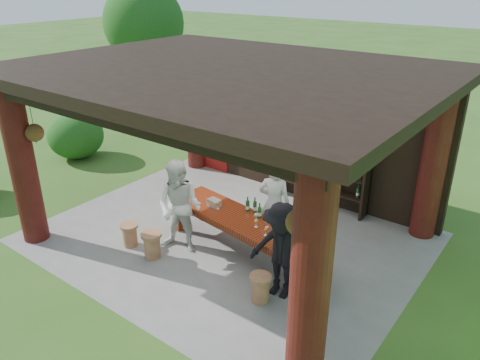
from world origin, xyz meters
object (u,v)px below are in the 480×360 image
Objects in this scene: stool_near_left at (152,245)px; napkin_basket at (214,203)px; tasting_table at (242,224)px; wine_shelf at (318,161)px; guest_man at (281,251)px; host at (274,204)px; stool_far_left at (130,234)px; guest_woman at (180,207)px; stool_near_right at (260,288)px.

stool_near_left is 2.00× the size of napkin_basket.
stool_near_left is at bearing -137.76° from tasting_table.
napkin_basket is at bearing 173.16° from tasting_table.
wine_shelf reaches higher than guest_man.
host reaches higher than tasting_table.
guest_man is (1.27, -0.65, 0.22)m from tasting_table.
stool_far_left is 2.94m from host.
guest_woman is (0.92, 0.52, 0.68)m from stool_far_left.
wine_shelf is 3.96m from stool_near_right.
stool_far_left is 3.31m from guest_man.
napkin_basket is (-0.77, 0.09, 0.19)m from tasting_table.
stool_far_left is (-2.05, -3.88, -0.84)m from wine_shelf.
host is at bearing 29.68° from napkin_basket.
host is at bearing 27.39° from guest_woman.
stool_near_right is at bearing -74.90° from wine_shelf.
host is at bearing 39.41° from stool_far_left.
guest_woman reaches higher than napkin_basket.
guest_man is (1.00, -1.34, -0.02)m from host.
guest_man is at bearing -18.52° from guest_woman.
host is 6.74× the size of napkin_basket.
host is at bearing 116.79° from stool_near_right.
guest_man reaches higher than stool_far_left.
guest_man is at bearing -20.03° from napkin_basket.
guest_woman reaches higher than guest_man.
guest_man is (2.55, 0.51, 0.58)m from stool_near_left.
host reaches higher than stool_near_left.
wine_shelf is 3.55m from guest_woman.
wine_shelf is 1.32× the size of guest_woman.
host is (-0.85, 1.68, 0.62)m from stool_near_right.
tasting_table is 1.96× the size of host.
wine_shelf reaches higher than stool_far_left.
wine_shelf reaches higher than stool_near_left.
guest_man is (1.17, -3.40, -0.23)m from wine_shelf.
guest_man is at bearing 8.58° from stool_far_left.
stool_near_right is at bearing 4.03° from stool_near_left.
stool_far_left is at bearing -167.85° from guest_woman.
stool_near_right is 0.71m from guest_man.
guest_woman reaches higher than stool_near_left.
stool_far_left is 1.26m from guest_woman.
guest_woman is at bearing -110.32° from napkin_basket.
napkin_basket is at bearing -108.25° from wine_shelf.
stool_near_left is at bearing -175.97° from stool_near_right.
wine_shelf is at bearing 62.14° from stool_far_left.
wine_shelf is at bearing 105.10° from stool_near_right.
host is (1.55, 1.85, 0.60)m from stool_near_left.
napkin_basket is (0.26, 0.71, -0.11)m from guest_woman.
host is at bearing -85.49° from wine_shelf.
napkin_basket is (-1.04, -0.59, -0.06)m from host.
stool_near_right reaches higher than stool_far_left.
napkin_basket is at bearing 46.23° from stool_far_left.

